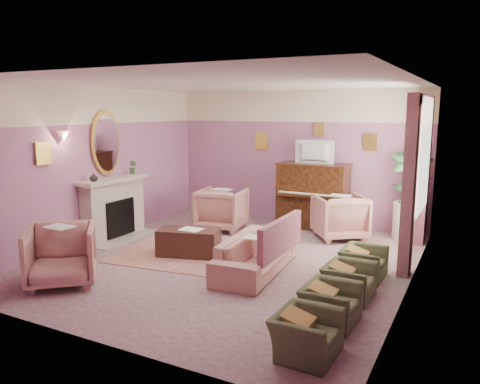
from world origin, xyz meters
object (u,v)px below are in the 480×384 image
at_px(piano, 313,196).
at_px(floral_armchair_front, 61,252).
at_px(olive_chair_d, 363,258).
at_px(floral_armchair_right, 340,214).
at_px(olive_chair_c, 349,275).
at_px(coffee_table, 189,242).
at_px(floral_armchair_left, 222,207).
at_px(side_table, 407,221).
at_px(television, 313,150).
at_px(olive_chair_a, 306,327).
at_px(sofa, 256,248).
at_px(olive_chair_b, 331,298).

xyz_separation_m(piano, floral_armchair_front, (-2.07, -4.65, -0.19)).
relative_size(floral_armchair_front, olive_chair_d, 1.36).
relative_size(floral_armchair_right, olive_chair_d, 1.36).
bearing_deg(piano, olive_chair_c, -63.88).
distance_m(coffee_table, floral_armchair_left, 1.82).
bearing_deg(floral_armchair_front, olive_chair_c, 20.55).
xyz_separation_m(floral_armchair_right, side_table, (1.14, 0.52, -0.11)).
bearing_deg(floral_armchair_right, piano, 142.32).
xyz_separation_m(coffee_table, side_table, (3.08, 2.72, 0.12)).
relative_size(piano, television, 1.75).
height_order(coffee_table, olive_chair_a, olive_chair_a).
xyz_separation_m(sofa, floral_armchair_left, (-1.70, 1.97, 0.08)).
relative_size(floral_armchair_front, side_table, 1.32).
bearing_deg(floral_armchair_front, floral_armchair_right, 55.68).
bearing_deg(side_table, sofa, -120.76).
xyz_separation_m(floral_armchair_left, olive_chair_d, (3.19, -1.46, -0.17)).
height_order(coffee_table, olive_chair_b, olive_chair_b).
relative_size(olive_chair_b, olive_chair_d, 1.00).
relative_size(floral_armchair_right, side_table, 1.32).
bearing_deg(sofa, floral_armchair_right, 75.88).
bearing_deg(sofa, television, 92.37).
distance_m(olive_chair_d, side_table, 2.43).
bearing_deg(floral_armchair_left, sofa, -49.19).
relative_size(floral_armchair_left, olive_chair_d, 1.36).
height_order(sofa, side_table, sofa).
distance_m(sofa, olive_chair_a, 2.45).
bearing_deg(television, floral_armchair_left, -149.17).
relative_size(floral_armchair_left, side_table, 1.32).
bearing_deg(sofa, olive_chair_a, -52.66).
height_order(olive_chair_d, side_table, side_table).
bearing_deg(floral_armchair_left, olive_chair_d, -24.61).
height_order(television, olive_chair_c, television).
height_order(floral_armchair_left, floral_armchair_right, same).
distance_m(television, floral_armchair_right, 1.44).
relative_size(floral_armchair_left, floral_armchair_right, 1.00).
xyz_separation_m(coffee_table, olive_chair_a, (2.82, -2.16, 0.07)).
bearing_deg(television, floral_armchair_right, -35.13).
xyz_separation_m(sofa, olive_chair_b, (1.49, -1.13, -0.08)).
bearing_deg(olive_chair_a, television, 108.27).
relative_size(piano, olive_chair_c, 2.06).
xyz_separation_m(piano, olive_chair_c, (1.61, -3.28, -0.36)).
bearing_deg(television, floral_armchair_front, -114.20).
height_order(floral_armchair_left, side_table, floral_armchair_left).
bearing_deg(floral_armchair_right, olive_chair_a, -78.57).
relative_size(piano, olive_chair_b, 2.06).
height_order(piano, television, television).
relative_size(olive_chair_a, olive_chair_d, 1.00).
relative_size(television, olive_chair_d, 1.18).
bearing_deg(olive_chair_b, olive_chair_a, -90.00).
xyz_separation_m(piano, olive_chair_d, (1.61, -2.46, -0.36)).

